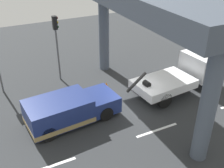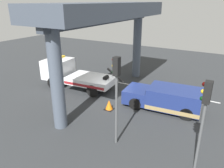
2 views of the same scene
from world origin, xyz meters
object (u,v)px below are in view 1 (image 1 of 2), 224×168
at_px(tow_truck_white, 186,73).
at_px(towed_van_green, 68,110).
at_px(traffic_light_far, 56,35).
at_px(traffic_cone_orange, 106,87).

relative_size(tow_truck_white, towed_van_green, 1.37).
bearing_deg(traffic_light_far, towed_van_green, -101.59).
bearing_deg(tow_truck_white, traffic_light_far, 145.08).
xyz_separation_m(tow_truck_white, traffic_light_far, (-7.24, 5.05, 2.19)).
bearing_deg(traffic_light_far, traffic_cone_orange, -53.43).
xyz_separation_m(towed_van_green, traffic_light_far, (1.05, 5.13, 2.61)).
bearing_deg(towed_van_green, traffic_cone_orange, 32.12).
relative_size(tow_truck_white, traffic_light_far, 1.57).
bearing_deg(towed_van_green, tow_truck_white, 0.52).
distance_m(towed_van_green, traffic_cone_orange, 3.94).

